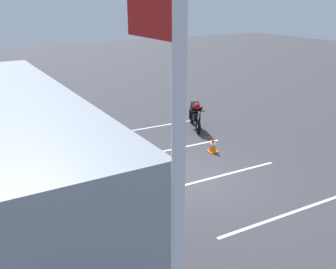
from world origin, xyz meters
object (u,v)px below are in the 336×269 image
object	(u,v)px
parked_motorcycle_silver	(76,159)
traffic_cone	(213,144)
stunt_motorcycle	(195,115)
spectator_centre	(108,150)
tour_bus	(22,157)
spectator_far_left	(148,175)
spectator_left	(125,161)

from	to	relation	value
parked_motorcycle_silver	traffic_cone	size ratio (longest dim) A/B	3.25
stunt_motorcycle	traffic_cone	xyz separation A→B (m)	(-2.55, 0.95, -0.31)
spectator_centre	parked_motorcycle_silver	bearing A→B (deg)	35.53
tour_bus	parked_motorcycle_silver	xyz separation A→B (m)	(1.85, -1.85, -1.16)
spectator_far_left	spectator_centre	xyz separation A→B (m)	(2.31, 0.18, -0.07)
spectator_far_left	traffic_cone	xyz separation A→B (m)	(2.54, -3.99, -0.77)
spectator_left	traffic_cone	bearing A→B (deg)	-72.79
spectator_centre	parked_motorcycle_silver	xyz separation A→B (m)	(0.99, 0.71, -0.52)
tour_bus	spectator_centre	bearing A→B (deg)	-71.61
spectator_far_left	traffic_cone	distance (m)	4.79
spectator_centre	stunt_motorcycle	world-z (taller)	spectator_centre
traffic_cone	parked_motorcycle_silver	bearing A→B (deg)	81.08
spectator_left	spectator_centre	distance (m)	1.04
spectator_far_left	parked_motorcycle_silver	bearing A→B (deg)	15.11
parked_motorcycle_silver	traffic_cone	bearing A→B (deg)	-98.92
tour_bus	traffic_cone	distance (m)	6.95
spectator_left	tour_bus	bearing A→B (deg)	86.05
tour_bus	spectator_centre	size ratio (longest dim) A/B	6.21
spectator_left	traffic_cone	world-z (taller)	spectator_left
spectator_far_left	parked_motorcycle_silver	world-z (taller)	spectator_far_left
parked_motorcycle_silver	stunt_motorcycle	world-z (taller)	stunt_motorcycle
spectator_centre	parked_motorcycle_silver	size ratio (longest dim) A/B	0.82
spectator_centre	stunt_motorcycle	distance (m)	5.84
spectator_left	stunt_motorcycle	xyz separation A→B (m)	(3.82, -5.03, -0.40)
spectator_left	stunt_motorcycle	world-z (taller)	spectator_left
spectator_far_left	traffic_cone	bearing A→B (deg)	-57.58
tour_bus	parked_motorcycle_silver	size ratio (longest dim) A/B	5.11
spectator_far_left	spectator_centre	bearing A→B (deg)	4.49
stunt_motorcycle	spectator_left	bearing A→B (deg)	127.18
traffic_cone	stunt_motorcycle	bearing A→B (deg)	-20.43
spectator_far_left	stunt_motorcycle	xyz separation A→B (m)	(5.09, -4.94, -0.47)
traffic_cone	tour_bus	bearing A→B (deg)	99.11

